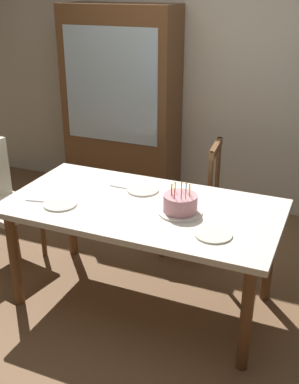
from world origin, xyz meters
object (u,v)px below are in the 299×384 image
Objects in this scene: birthday_cake at (180,204)px; chair_upholstered at (0,196)px; plate_near_guest at (213,234)px; plate_far_side at (143,190)px; chair_spindle_back at (192,201)px; dining_table at (142,217)px; plate_near_celebrant at (60,204)px; china_cabinet at (122,107)px.

chair_upholstered is (-1.54, 0.13, -0.28)m from birthday_cake.
plate_far_side is at bearing 146.20° from plate_near_guest.
chair_spindle_back reaches higher than plate_near_guest.
dining_table is 0.58m from plate_near_guest.
birthday_cake is 0.89m from chair_spindle_back.
chair_spindle_back is at bearing 114.25° from plate_near_guest.
birthday_cake is 0.29× the size of chair_spindle_back.
plate_far_side is 0.67m from chair_spindle_back.
plate_near_guest is (0.62, -0.42, 0.00)m from plate_far_side.
plate_near_celebrant is (-0.49, -0.21, 0.09)m from dining_table.
plate_far_side is at bearing 4.38° from chair_upholstered.
birthday_cake is 0.42m from plate_far_side.
china_cabinet is at bearing 75.47° from chair_upholstered.
dining_table is 1.29m from chair_upholstered.
plate_near_guest is (1.03, 0.00, 0.00)m from plate_near_celebrant.
plate_far_side is at bearing -106.85° from chair_spindle_back.
dining_table is at bearing -5.26° from chair_upholstered.
plate_near_celebrant is 0.23× the size of chair_upholstered.
plate_near_guest is at bearing -33.80° from plate_far_side.
chair_upholstered reaches higher than dining_table.
dining_table is 1.82m from china_cabinet.
dining_table is at bearing 158.67° from plate_near_guest.
chair_upholstered reaches higher than plate_far_side.
dining_table is 0.54m from plate_near_celebrant.
chair_upholstered reaches higher than plate_near_celebrant.
birthday_cake is at bearing -3.03° from dining_table.
plate_far_side is 0.75m from plate_near_guest.
birthday_cake is 1.27× the size of plate_near_celebrant.
plate_near_guest is 2.29m from china_cabinet.
plate_far_side is 1.00× the size of plate_near_guest.
chair_upholstered is 1.55m from china_cabinet.
birthday_cake is 1.27× the size of plate_far_side.
plate_near_guest is at bearing -35.78° from birthday_cake.
plate_near_guest is at bearing -21.33° from dining_table.
china_cabinet is (-1.44, 1.77, 0.20)m from plate_near_guest.
china_cabinet is (-0.82, 1.35, 0.20)m from plate_far_side.
plate_far_side is (-0.09, 0.21, 0.09)m from dining_table.
dining_table is 1.88× the size of chair_spindle_back.
birthday_cake is 1.97m from china_cabinet.
china_cabinet reaches higher than plate_far_side.
birthday_cake is at bearing 144.22° from plate_near_guest.
plate_near_celebrant is at bearing -22.49° from chair_upholstered.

